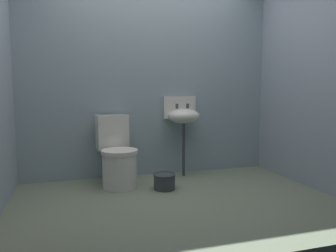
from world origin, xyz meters
The scene contains 6 objects.
ground_plane centered at (0.00, 0.00, -0.04)m, with size 3.52×2.40×0.08m, color gray.
wall_back centered at (0.00, 1.05, 1.17)m, with size 3.52×0.10×2.35m, color #8CA0AB.
wall_right centered at (1.61, 0.10, 1.17)m, with size 0.10×2.20×2.35m, color #8F9BAC.
toilet_near_wall centered at (-0.47, 0.65, 0.32)m, with size 0.45×0.63×0.78m.
sink centered at (0.37, 0.84, 0.75)m, with size 0.42×0.35×0.99m.
bucket centered at (-0.01, 0.35, 0.09)m, with size 0.25×0.25×0.17m.
Camera 1 is at (-0.95, -2.91, 1.07)m, focal length 34.53 mm.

